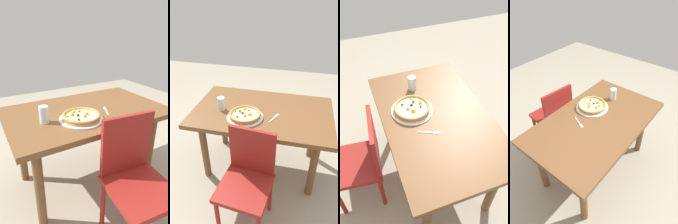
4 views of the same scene
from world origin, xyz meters
TOP-DOWN VIEW (x-y plane):
  - ground_plane at (0.00, 0.00)m, footprint 6.00×6.00m
  - dining_table at (0.00, 0.00)m, footprint 1.35×0.83m
  - chair_near at (0.01, -0.63)m, footprint 0.44×0.44m
  - plate at (-0.13, -0.16)m, footprint 0.34×0.34m
  - pizza at (-0.13, -0.16)m, footprint 0.29×0.29m
  - fork at (0.13, -0.10)m, footprint 0.08×0.16m
  - drinking_glass at (-0.40, -0.07)m, footprint 0.07×0.07m

SIDE VIEW (x-z plane):
  - ground_plane at x=0.00m, z-range 0.00..0.00m
  - chair_near at x=0.01m, z-range 0.04..0.92m
  - dining_table at x=0.00m, z-range 0.26..1.00m
  - fork at x=0.13m, z-range 0.73..0.74m
  - plate at x=-0.13m, z-range 0.73..0.74m
  - pizza at x=-0.13m, z-range 0.74..0.79m
  - drinking_glass at x=-0.40m, z-range 0.73..0.86m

